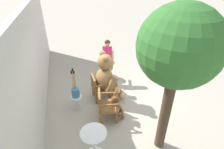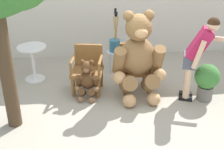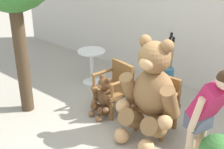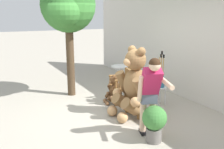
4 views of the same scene
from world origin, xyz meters
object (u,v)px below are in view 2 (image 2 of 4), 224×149
object	(u,v)px
wooden_chair_right	(135,66)
brush_bucket	(115,43)
potted_plant	(207,80)
teddy_bear_small	(87,80)
person_visitor	(198,52)
teddy_bear_large	(138,56)
white_stool	(115,56)
round_side_table	(33,59)
wooden_chair_left	(88,68)

from	to	relation	value
wooden_chair_right	brush_bucket	distance (m)	0.81
wooden_chair_right	potted_plant	world-z (taller)	wooden_chair_right
teddy_bear_small	person_visitor	distance (m)	1.98
teddy_bear_small	person_visitor	size ratio (longest dim) A/B	0.48
teddy_bear_small	wooden_chair_right	bearing A→B (deg)	17.20
potted_plant	teddy_bear_large	bearing A→B (deg)	165.83
teddy_bear_large	brush_bucket	distance (m)	1.05
white_stool	round_side_table	size ratio (longest dim) A/B	0.64
white_stool	teddy_bear_large	bearing A→B (deg)	-72.99
wooden_chair_left	wooden_chair_right	world-z (taller)	same
wooden_chair_right	brush_bucket	size ratio (longest dim) A/B	0.95
person_visitor	white_stool	xyz separation A→B (m)	(-1.28, 1.25, -0.55)
teddy_bear_large	round_side_table	distance (m)	2.13
wooden_chair_right	round_side_table	size ratio (longest dim) A/B	1.19
white_stool	potted_plant	distance (m)	1.98
brush_bucket	potted_plant	xyz separation A→B (m)	(1.49, -1.30, -0.24)
wooden_chair_right	teddy_bear_small	xyz separation A→B (m)	(-0.91, -0.28, -0.10)
wooden_chair_left	white_stool	bearing A→B (deg)	51.39
teddy_bear_small	brush_bucket	world-z (taller)	brush_bucket
wooden_chair_right	white_stool	bearing A→B (deg)	112.26
wooden_chair_right	white_stool	size ratio (longest dim) A/B	1.87
wooden_chair_left	person_visitor	bearing A→B (deg)	-15.53
potted_plant	person_visitor	bearing A→B (deg)	167.82
white_stool	potted_plant	bearing A→B (deg)	-41.07
person_visitor	round_side_table	distance (m)	3.14
wooden_chair_left	brush_bucket	distance (m)	0.96
teddy_bear_small	white_stool	distance (m)	1.18
teddy_bear_large	person_visitor	world-z (taller)	teddy_bear_large
brush_bucket	white_stool	bearing A→B (deg)	-156.14
wooden_chair_right	teddy_bear_large	distance (m)	0.41
brush_bucket	potted_plant	size ratio (longest dim) A/B	1.33
wooden_chair_right	white_stool	world-z (taller)	wooden_chair_right
teddy_bear_large	wooden_chair_left	bearing A→B (deg)	163.46
wooden_chair_right	round_side_table	world-z (taller)	wooden_chair_right
round_side_table	teddy_bear_large	bearing A→B (deg)	-22.01
teddy_bear_large	teddy_bear_small	size ratio (longest dim) A/B	2.15
wooden_chair_right	teddy_bear_large	size ratio (longest dim) A/B	0.55
teddy_bear_small	person_visitor	xyz separation A→B (m)	(1.88, -0.24, 0.55)
wooden_chair_left	teddy_bear_small	world-z (taller)	wooden_chair_left
brush_bucket	wooden_chair_left	bearing A→B (deg)	-128.68
person_visitor	teddy_bear_large	bearing A→B (deg)	165.40
white_stool	round_side_table	world-z (taller)	round_side_table
wooden_chair_left	teddy_bear_small	size ratio (longest dim) A/B	1.18
wooden_chair_left	teddy_bear_large	distance (m)	0.98
teddy_bear_small	potted_plant	distance (m)	2.12
wooden_chair_left	brush_bucket	world-z (taller)	brush_bucket
wooden_chair_left	teddy_bear_small	distance (m)	0.30
brush_bucket	teddy_bear_small	bearing A→B (deg)	-120.94
wooden_chair_right	teddy_bear_large	xyz separation A→B (m)	(0.01, -0.27, 0.31)
white_stool	round_side_table	xyz separation A→B (m)	(-1.64, -0.21, 0.09)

